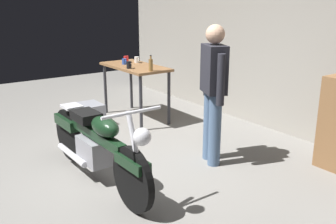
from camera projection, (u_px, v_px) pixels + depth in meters
ground_plane at (119, 178)px, 4.30m from camera, size 12.00×12.00×0.00m
back_wall at (289, 28)px, 5.43m from camera, size 8.00×0.12×3.10m
workbench at (135, 72)px, 6.25m from camera, size 1.30×0.64×0.90m
motorcycle at (96, 143)px, 4.11m from camera, size 2.19×0.60×1.00m
person_standing at (213, 89)px, 4.49m from camera, size 0.53×0.35×1.67m
storage_bin at (91, 114)px, 6.12m from camera, size 0.44×0.32×0.34m
mug_red_diner at (126, 59)px, 6.48m from camera, size 0.12×0.08×0.11m
mug_black_matte at (129, 65)px, 5.92m from camera, size 0.11×0.08×0.11m
mug_blue_enamel at (124, 62)px, 6.29m from camera, size 0.11×0.07×0.09m
mug_white_ceramic at (137, 60)px, 6.47m from camera, size 0.12×0.08×0.10m
bottle at (151, 65)px, 5.69m from camera, size 0.06×0.06×0.24m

